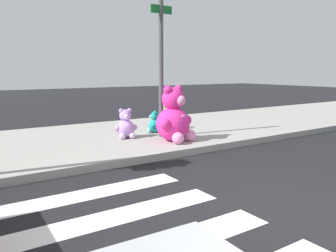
# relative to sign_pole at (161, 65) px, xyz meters

# --- Properties ---
(ground_plane) EXTENTS (60.00, 60.00, 0.00)m
(ground_plane) POSITION_rel_sign_pole_xyz_m (-1.00, -4.40, -1.85)
(ground_plane) COLOR black
(sidewalk) EXTENTS (28.00, 4.40, 0.15)m
(sidewalk) POSITION_rel_sign_pole_xyz_m (-1.00, 0.80, -1.77)
(sidewalk) COLOR #9E9B93
(sidewalk) RESTS_ON ground_plane
(sign_pole) EXTENTS (0.56, 0.11, 3.20)m
(sign_pole) POSITION_rel_sign_pole_xyz_m (0.00, 0.00, 0.00)
(sign_pole) COLOR #4C4C51
(sign_pole) RESTS_ON sidewalk
(plush_pink_large) EXTENTS (0.95, 0.89, 1.26)m
(plush_pink_large) POSITION_rel_sign_pole_xyz_m (-0.02, -0.59, -1.20)
(plush_pink_large) COLOR #F22D93
(plush_pink_large) RESTS_ON sidewalk
(plush_tan) EXTENTS (0.49, 0.50, 0.70)m
(plush_tan) POSITION_rel_sign_pole_xyz_m (0.63, 0.76, -1.42)
(plush_tan) COLOR tan
(plush_tan) RESTS_ON sidewalk
(plush_lavender) EXTENTS (0.53, 0.49, 0.70)m
(plush_lavender) POSITION_rel_sign_pole_xyz_m (-0.78, 0.34, -1.42)
(plush_lavender) COLOR #B28CD8
(plush_lavender) RESTS_ON sidewalk
(plush_teal) EXTENTS (0.40, 0.39, 0.56)m
(plush_teal) POSITION_rel_sign_pole_xyz_m (0.15, 0.57, -1.48)
(plush_teal) COLOR teal
(plush_teal) RESTS_ON sidewalk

